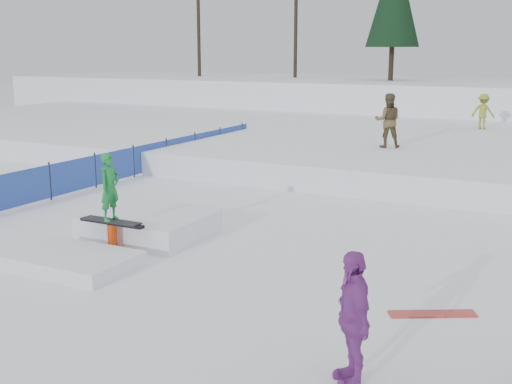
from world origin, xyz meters
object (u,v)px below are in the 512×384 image
at_px(safety_fence, 134,161).
at_px(walker_ygreen, 483,112).
at_px(walker_olive, 388,120).
at_px(jib_rail_feature, 130,231).
at_px(spectator_purple, 352,318).

distance_m(safety_fence, walker_ygreen, 15.68).
height_order(safety_fence, walker_olive, walker_olive).
height_order(safety_fence, jib_rail_feature, jib_rail_feature).
bearing_deg(walker_olive, safety_fence, 15.79).
xyz_separation_m(safety_fence, walker_ygreen, (9.30, 12.58, 1.02)).
bearing_deg(jib_rail_feature, walker_olive, 78.27).
bearing_deg(walker_ygreen, spectator_purple, 102.29).
relative_size(safety_fence, walker_ygreen, 10.37).
height_order(safety_fence, spectator_purple, spectator_purple).
bearing_deg(safety_fence, spectator_purple, -41.37).
distance_m(spectator_purple, jib_rail_feature, 7.22).
height_order(walker_olive, walker_ygreen, walker_olive).
xyz_separation_m(walker_olive, spectator_purple, (3.89, -15.04, -0.88)).
bearing_deg(walker_ygreen, walker_olive, 81.06).
xyz_separation_m(safety_fence, walker_olive, (7.11, 5.35, 1.21)).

